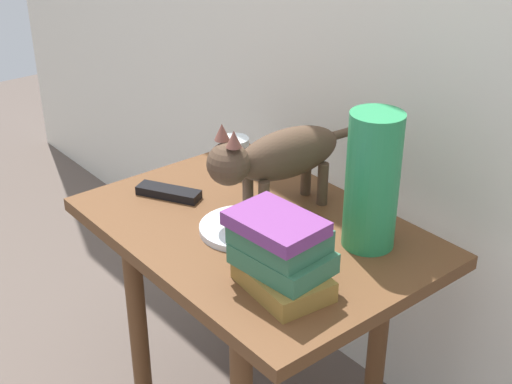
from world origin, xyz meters
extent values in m
cube|color=brown|center=(0.00, 0.00, 0.56)|extent=(0.75, 0.53, 0.03)
cylinder|color=brown|center=(-0.20, -0.20, 0.27)|extent=(0.04, 0.04, 0.55)
cylinder|color=brown|center=(-0.20, 0.20, 0.27)|extent=(0.04, 0.04, 0.55)
cylinder|color=brown|center=(0.20, 0.20, 0.27)|extent=(0.04, 0.04, 0.55)
cylinder|color=silver|center=(0.00, -0.04, 0.58)|extent=(0.18, 0.18, 0.01)
ellipsoid|color=#E0BC7A|center=(0.01, -0.04, 0.61)|extent=(0.10, 0.10, 0.05)
cylinder|color=#4C3828|center=(0.01, 0.02, 0.63)|extent=(0.02, 0.02, 0.10)
cylinder|color=#4C3828|center=(-0.05, 0.02, 0.63)|extent=(0.02, 0.02, 0.10)
cylinder|color=#4C3828|center=(0.02, 0.18, 0.63)|extent=(0.02, 0.02, 0.10)
cylinder|color=#4C3828|center=(-0.04, 0.18, 0.63)|extent=(0.02, 0.02, 0.10)
ellipsoid|color=#4C3828|center=(-0.02, 0.10, 0.71)|extent=(0.11, 0.27, 0.11)
sphere|color=#4C3828|center=(-0.03, -0.05, 0.72)|extent=(0.09, 0.09, 0.09)
cone|color=brown|center=(-0.01, -0.05, 0.79)|extent=(0.03, 0.03, 0.03)
cone|color=brown|center=(-0.05, -0.05, 0.79)|extent=(0.03, 0.03, 0.03)
cylinder|color=#4C3828|center=(0.00, 0.31, 0.72)|extent=(0.03, 0.16, 0.02)
cube|color=olive|center=(0.21, -0.11, 0.60)|extent=(0.19, 0.14, 0.04)
cube|color=#336B4C|center=(0.20, -0.10, 0.64)|extent=(0.18, 0.14, 0.04)
cube|color=#336B4C|center=(0.19, -0.10, 0.68)|extent=(0.17, 0.13, 0.04)
cube|color=#72337A|center=(0.20, -0.12, 0.71)|extent=(0.18, 0.13, 0.03)
cylinder|color=#288C51|center=(0.20, 0.13, 0.72)|extent=(0.11, 0.11, 0.28)
cylinder|color=silver|center=(-0.24, 0.13, 0.62)|extent=(0.07, 0.07, 0.08)
cylinder|color=silver|center=(-0.24, 0.13, 0.60)|extent=(0.06, 0.06, 0.04)
cube|color=black|center=(-0.23, -0.07, 0.59)|extent=(0.15, 0.11, 0.02)
camera|label=1|loc=(1.02, -0.84, 1.34)|focal=50.21mm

